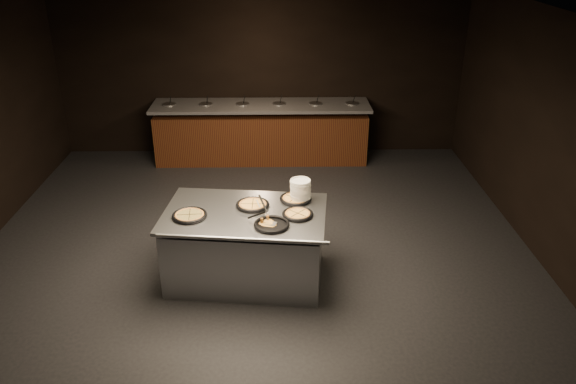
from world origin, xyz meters
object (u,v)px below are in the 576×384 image
(serving_counter, at_px, (246,247))
(pan_veggie_whole, at_px, (190,215))
(pan_cheese_whole, at_px, (253,205))
(plate_stack, at_px, (300,190))

(serving_counter, xyz_separation_m, pan_veggie_whole, (-0.60, -0.10, 0.47))
(pan_cheese_whole, bearing_deg, serving_counter, -120.46)
(serving_counter, relative_size, pan_cheese_whole, 5.06)
(serving_counter, bearing_deg, pan_veggie_whole, -164.01)
(serving_counter, relative_size, plate_stack, 7.62)
(serving_counter, xyz_separation_m, plate_stack, (0.63, 0.29, 0.57))
(serving_counter, bearing_deg, plate_stack, 30.92)
(pan_cheese_whole, bearing_deg, pan_veggie_whole, -160.04)
(plate_stack, bearing_deg, serving_counter, -155.34)
(pan_veggie_whole, distance_m, pan_cheese_whole, 0.72)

